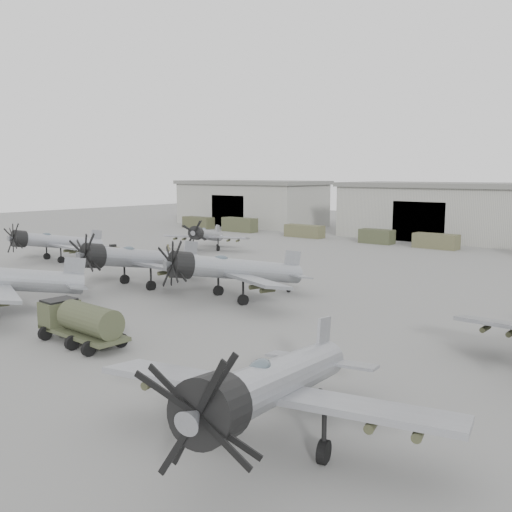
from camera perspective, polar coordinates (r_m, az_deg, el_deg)
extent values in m
plane|color=slate|center=(43.96, -14.83, -5.31)|extent=(220.00, 220.00, 0.00)
cube|color=gray|center=(113.46, -0.49, 5.17)|extent=(28.00, 14.00, 8.00)
cube|color=#5E5E5A|center=(113.30, -0.50, 7.37)|extent=(29.00, 14.80, 0.70)
cube|color=black|center=(108.41, -2.82, 4.49)|extent=(8.12, 0.40, 6.00)
cube|color=gray|center=(93.66, 17.64, 4.13)|extent=(28.00, 14.00, 8.00)
cube|color=#5E5E5A|center=(93.48, 17.76, 6.79)|extent=(29.00, 14.80, 0.70)
cube|color=black|center=(87.48, 15.93, 3.28)|extent=(8.12, 0.40, 6.00)
cube|color=#3B3C27|center=(106.74, -5.80, 3.35)|extent=(6.42, 2.20, 2.11)
cube|color=#3A3D28|center=(99.73, -1.66, 3.14)|extent=(6.66, 2.20, 2.44)
cube|color=#4C4B31|center=(91.31, 4.86, 2.50)|extent=(6.56, 2.20, 1.97)
cube|color=#383C27|center=(84.72, 11.97, 1.93)|extent=(4.96, 2.20, 2.06)
cube|color=#4B4A31|center=(81.02, 17.54, 1.43)|extent=(5.99, 2.20, 2.01)
cylinder|color=gray|center=(45.67, -24.19, -2.10)|extent=(5.76, 11.70, 3.50)
cube|color=gray|center=(46.41, -17.73, -1.39)|extent=(0.78, 1.79, 2.24)
cylinder|color=black|center=(46.81, -18.00, -4.41)|extent=(0.25, 0.38, 0.36)
cylinder|color=#909298|center=(21.95, 2.32, -12.20)|extent=(4.49, 11.74, 3.44)
cylinder|color=black|center=(17.33, -4.60, -15.05)|extent=(2.46, 2.21, 2.29)
cube|color=#909298|center=(21.48, 1.61, -13.47)|extent=(13.95, 5.77, 0.62)
cube|color=#909298|center=(26.50, 6.75, -8.24)|extent=(0.58, 1.81, 2.20)
ellipsoid|color=#3F4C54|center=(20.09, 0.34, -11.14)|extent=(0.97, 1.45, 0.62)
cylinder|color=black|center=(22.86, -3.67, -16.91)|extent=(0.52, 0.93, 0.88)
cylinder|color=black|center=(21.34, 6.79, -18.88)|extent=(0.52, 0.93, 0.88)
cylinder|color=black|center=(27.00, 6.43, -13.39)|extent=(0.22, 0.37, 0.35)
cylinder|color=gray|center=(70.38, -19.04, 1.35)|extent=(2.68, 10.65, 3.11)
cylinder|color=black|center=(68.49, -22.62, 1.61)|extent=(2.06, 1.78, 2.07)
cube|color=gray|center=(70.17, -19.47, 1.10)|extent=(12.60, 3.59, 0.56)
cube|color=gray|center=(72.44, -15.70, 1.80)|extent=(0.31, 1.66, 1.99)
ellipsoid|color=#3F4C54|center=(69.64, -20.26, 1.97)|extent=(0.73, 1.25, 0.56)
cylinder|color=black|center=(72.00, -20.18, -0.04)|extent=(0.37, 0.82, 0.80)
cylinder|color=black|center=(68.59, -18.90, -0.37)|extent=(0.37, 0.82, 0.80)
cylinder|color=black|center=(72.57, -15.84, 0.06)|extent=(0.15, 0.33, 0.32)
cylinder|color=gray|center=(52.49, -11.02, -0.28)|extent=(2.74, 11.86, 3.46)
cylinder|color=black|center=(49.68, -16.03, 0.03)|extent=(2.26, 1.94, 2.31)
cube|color=gray|center=(52.17, -11.62, -0.67)|extent=(14.03, 3.72, 0.62)
cube|color=gray|center=(55.52, -6.58, 0.46)|extent=(0.30, 1.85, 2.21)
ellipsoid|color=#3F4C54|center=(51.40, -12.69, 0.62)|extent=(0.79, 1.39, 0.62)
cylinder|color=black|center=(54.10, -13.00, -2.30)|extent=(0.39, 0.91, 0.89)
cylinder|color=black|center=(50.63, -10.45, -2.94)|extent=(0.39, 0.91, 0.89)
cylinder|color=black|center=(55.70, -6.80, -2.08)|extent=(0.17, 0.37, 0.35)
cylinder|color=gray|center=(46.07, -1.65, -1.35)|extent=(5.38, 11.51, 3.42)
cylinder|color=black|center=(43.67, -7.54, -0.87)|extent=(2.53, 2.32, 2.28)
cube|color=gray|center=(45.80, -2.36, -1.76)|extent=(13.72, 6.79, 0.61)
cube|color=gray|center=(48.75, 3.62, -0.63)|extent=(0.72, 1.76, 2.19)
ellipsoid|color=#3F4C54|center=(45.09, -3.59, -0.30)|extent=(1.05, 1.46, 0.61)
cylinder|color=black|center=(47.84, -3.78, -3.48)|extent=(0.58, 0.93, 0.88)
cylinder|color=black|center=(44.26, -1.29, -4.43)|extent=(0.58, 0.93, 0.88)
cylinder|color=black|center=(49.00, 3.28, -3.46)|extent=(0.24, 0.37, 0.35)
cylinder|color=gray|center=(76.14, -4.89, 2.13)|extent=(5.32, 9.34, 2.85)
cylinder|color=black|center=(72.07, -6.03, 2.31)|extent=(2.18, 2.04, 1.90)
cube|color=gray|center=(75.65, -5.02, 1.91)|extent=(11.18, 6.64, 0.51)
cube|color=gray|center=(80.16, -3.87, 2.55)|extent=(0.74, 1.42, 1.82)
ellipsoid|color=#3F4C54|center=(74.69, -5.27, 2.64)|extent=(0.96, 1.22, 0.51)
cylinder|color=black|center=(76.25, -6.28, 0.84)|extent=(0.54, 0.77, 0.73)
cylinder|color=black|center=(75.10, -3.81, 0.75)|extent=(0.54, 0.77, 0.73)
cylinder|color=black|center=(80.12, -3.91, 1.09)|extent=(0.22, 0.31, 0.29)
cube|color=#383D28|center=(35.77, -16.93, -7.34)|extent=(6.64, 2.32, 0.24)
cube|color=#383D28|center=(37.71, -19.04, -5.45)|extent=(1.56, 2.20, 1.60)
cylinder|color=#383D28|center=(34.84, -16.24, -6.12)|extent=(4.37, 1.89, 1.79)
cube|color=black|center=(37.52, -19.10, -4.20)|extent=(1.46, 1.92, 0.14)
cylinder|color=black|center=(37.38, -20.34, -7.28)|extent=(0.30, 0.85, 0.85)
cylinder|color=black|center=(34.61, -13.36, -8.21)|extent=(0.30, 0.85, 0.85)
cube|color=#44432C|center=(74.20, -13.96, 0.58)|extent=(1.84, 1.40, 0.73)
cube|color=black|center=(74.65, -14.13, 0.97)|extent=(0.66, 0.91, 0.45)
cylinder|color=black|center=(74.24, -13.96, 0.37)|extent=(1.19, 0.78, 0.51)
cylinder|color=black|center=(73.12, -13.63, 0.41)|extent=(1.07, 0.36, 0.07)
cube|color=#44432C|center=(71.03, -12.96, 0.20)|extent=(3.67, 2.15, 0.16)
cylinder|color=black|center=(71.06, -12.95, 0.02)|extent=(1.42, 0.75, 0.40)
cylinder|color=#44432C|center=(71.01, -12.96, 0.35)|extent=(1.30, 0.62, 0.29)
imported|color=#48462F|center=(68.78, -8.76, 0.45)|extent=(0.57, 0.72, 1.75)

